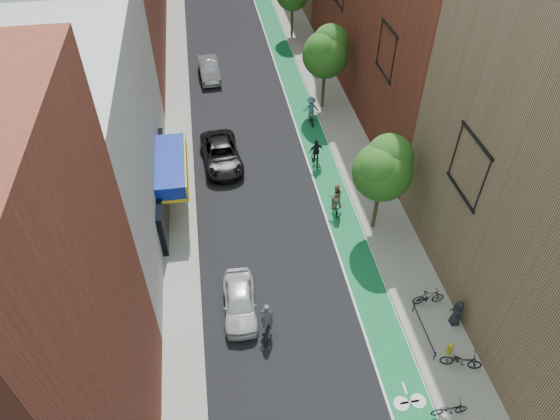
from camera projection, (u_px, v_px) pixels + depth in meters
name	position (u px, v px, depth m)	size (l,w,h in m)	color
ground	(318.00, 395.00, 22.67)	(160.00, 160.00, 0.00)	black
bike_lane	(298.00, 97.00, 41.91)	(2.00, 68.00, 0.01)	#126740
sidewalk_left	(178.00, 106.00, 40.70)	(2.00, 68.00, 0.15)	gray
sidewalk_right	(327.00, 94.00, 42.16)	(3.00, 68.00, 0.15)	gray
building_left_white	(74.00, 134.00, 27.41)	(8.00, 20.00, 12.00)	silver
tree_near	(384.00, 167.00, 27.39)	(3.40, 3.36, 6.42)	#332619
tree_mid	(326.00, 51.00, 37.35)	(3.55, 3.53, 6.74)	#332619
parked_car_white	(240.00, 302.00, 25.62)	(1.66, 4.12, 1.40)	silver
parked_car_black	(221.00, 154.00, 34.78)	(2.52, 5.46, 1.52)	black
parked_car_silver	(209.00, 69.00, 43.90)	(1.62, 4.66, 1.54)	gray
cyclist_lead	(267.00, 324.00, 24.60)	(1.12, 2.00, 2.16)	black
cyclist_lane_near	(335.00, 200.00, 30.98)	(0.89, 1.73, 2.17)	black
cyclist_lane_mid	(316.00, 156.00, 34.49)	(1.11, 1.75, 2.14)	black
cyclist_lane_far	(311.00, 112.00, 38.35)	(1.22, 1.68, 2.23)	black
parked_bike_near	(450.00, 409.00, 21.59)	(0.57, 1.64, 0.86)	black
parked_bike_mid	(429.00, 297.00, 25.88)	(0.48, 1.70, 1.02)	black
parked_bike_far	(461.00, 360.00, 23.22)	(0.67, 1.92, 1.01)	black
pedestrian	(457.00, 313.00, 24.80)	(0.79, 0.51, 1.61)	black
fire_hydrant	(450.00, 348.00, 23.80)	(0.27, 0.27, 0.76)	gold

